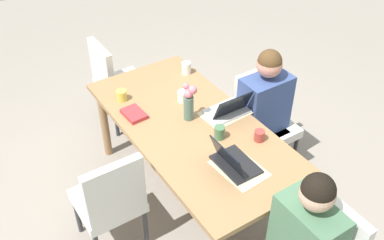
{
  "coord_description": "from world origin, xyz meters",
  "views": [
    {
      "loc": [
        -2.19,
        1.42,
        2.85
      ],
      "look_at": [
        0.0,
        0.0,
        0.8
      ],
      "focal_mm": 41.99,
      "sensor_mm": 36.0,
      "label": 1
    }
  ],
  "objects_px": {
    "laptop_near_left_mid": "(229,110)",
    "coffee_mug_centre_right": "(259,136)",
    "chair_far_right_near": "(111,199)",
    "coffee_mug_centre_left": "(183,96)",
    "laptop_head_left_left_near": "(233,162)",
    "coffee_mug_near_left": "(220,132)",
    "coffee_mug_far_left": "(186,68)",
    "coffee_mug_near_right": "(122,95)",
    "chair_near_left_mid": "(262,116)",
    "flower_vase": "(189,102)",
    "dining_table": "(192,134)",
    "book_red_cover": "(134,114)",
    "person_near_left_mid": "(262,121)",
    "chair_head_right_left_far": "(115,80)"
  },
  "relations": [
    {
      "from": "laptop_near_left_mid",
      "to": "coffee_mug_centre_right",
      "type": "height_order",
      "value": "laptop_near_left_mid"
    },
    {
      "from": "chair_far_right_near",
      "to": "coffee_mug_centre_left",
      "type": "distance_m",
      "value": 1.0
    },
    {
      "from": "laptop_near_left_mid",
      "to": "coffee_mug_centre_left",
      "type": "distance_m",
      "value": 0.4
    },
    {
      "from": "laptop_head_left_left_near",
      "to": "coffee_mug_near_left",
      "type": "xyz_separation_m",
      "value": [
        0.3,
        -0.1,
        0.01
      ]
    },
    {
      "from": "laptop_head_left_left_near",
      "to": "laptop_near_left_mid",
      "type": "relative_size",
      "value": 1.0
    },
    {
      "from": "coffee_mug_centre_left",
      "to": "coffee_mug_far_left",
      "type": "xyz_separation_m",
      "value": [
        0.34,
        -0.25,
        0.01
      ]
    },
    {
      "from": "laptop_head_left_left_near",
      "to": "coffee_mug_near_right",
      "type": "distance_m",
      "value": 1.14
    },
    {
      "from": "chair_far_right_near",
      "to": "laptop_near_left_mid",
      "type": "xyz_separation_m",
      "value": [
        0.07,
        -1.06,
        0.3
      ]
    },
    {
      "from": "chair_far_right_near",
      "to": "coffee_mug_centre_right",
      "type": "relative_size",
      "value": 11.19
    },
    {
      "from": "laptop_head_left_left_near",
      "to": "coffee_mug_far_left",
      "type": "distance_m",
      "value": 1.22
    },
    {
      "from": "chair_near_left_mid",
      "to": "flower_vase",
      "type": "xyz_separation_m",
      "value": [
        0.04,
        0.71,
        0.41
      ]
    },
    {
      "from": "chair_near_left_mid",
      "to": "coffee_mug_near_right",
      "type": "height_order",
      "value": "chair_near_left_mid"
    },
    {
      "from": "laptop_head_left_left_near",
      "to": "laptop_near_left_mid",
      "type": "distance_m",
      "value": 0.58
    },
    {
      "from": "laptop_near_left_mid",
      "to": "coffee_mug_near_left",
      "type": "xyz_separation_m",
      "value": [
        -0.19,
        0.22,
        0.01
      ]
    },
    {
      "from": "coffee_mug_far_left",
      "to": "dining_table",
      "type": "bearing_deg",
      "value": 150.92
    },
    {
      "from": "dining_table",
      "to": "coffee_mug_centre_right",
      "type": "bearing_deg",
      "value": -142.17
    },
    {
      "from": "book_red_cover",
      "to": "person_near_left_mid",
      "type": "bearing_deg",
      "value": -113.67
    },
    {
      "from": "coffee_mug_near_left",
      "to": "coffee_mug_far_left",
      "type": "bearing_deg",
      "value": -17.12
    },
    {
      "from": "chair_far_right_near",
      "to": "coffee_mug_centre_right",
      "type": "bearing_deg",
      "value": -105.37
    },
    {
      "from": "chair_near_left_mid",
      "to": "coffee_mug_near_right",
      "type": "bearing_deg",
      "value": 62.45
    },
    {
      "from": "book_red_cover",
      "to": "chair_head_right_left_far",
      "type": "bearing_deg",
      "value": -17.64
    },
    {
      "from": "chair_far_right_near",
      "to": "coffee_mug_near_left",
      "type": "distance_m",
      "value": 0.89
    },
    {
      "from": "chair_head_right_left_far",
      "to": "coffee_mug_centre_left",
      "type": "relative_size",
      "value": 9.91
    },
    {
      "from": "chair_far_right_near",
      "to": "laptop_near_left_mid",
      "type": "relative_size",
      "value": 2.81
    },
    {
      "from": "laptop_head_left_left_near",
      "to": "dining_table",
      "type": "bearing_deg",
      "value": -1.19
    },
    {
      "from": "person_near_left_mid",
      "to": "coffee_mug_near_right",
      "type": "xyz_separation_m",
      "value": [
        0.62,
        0.98,
        0.27
      ]
    },
    {
      "from": "chair_near_left_mid",
      "to": "chair_head_right_left_far",
      "type": "bearing_deg",
      "value": 34.05
    },
    {
      "from": "flower_vase",
      "to": "coffee_mug_near_right",
      "type": "relative_size",
      "value": 3.49
    },
    {
      "from": "chair_near_left_mid",
      "to": "coffee_mug_near_right",
      "type": "distance_m",
      "value": 1.21
    },
    {
      "from": "chair_far_right_near",
      "to": "coffee_mug_near_right",
      "type": "relative_size",
      "value": 10.35
    },
    {
      "from": "chair_far_right_near",
      "to": "person_near_left_mid",
      "type": "bearing_deg",
      "value": -86.91
    },
    {
      "from": "chair_head_right_left_far",
      "to": "coffee_mug_far_left",
      "type": "xyz_separation_m",
      "value": [
        -0.61,
        -0.43,
        0.31
      ]
    },
    {
      "from": "laptop_head_left_left_near",
      "to": "book_red_cover",
      "type": "xyz_separation_m",
      "value": [
        0.86,
        0.3,
        -0.03
      ]
    },
    {
      "from": "chair_far_right_near",
      "to": "laptop_head_left_left_near",
      "type": "relative_size",
      "value": 2.81
    },
    {
      "from": "dining_table",
      "to": "chair_near_left_mid",
      "type": "distance_m",
      "value": 0.76
    },
    {
      "from": "person_near_left_mid",
      "to": "coffee_mug_near_right",
      "type": "height_order",
      "value": "person_near_left_mid"
    },
    {
      "from": "laptop_near_left_mid",
      "to": "dining_table",
      "type": "bearing_deg",
      "value": 83.32
    },
    {
      "from": "chair_head_right_left_far",
      "to": "flower_vase",
      "type": "bearing_deg",
      "value": -175.13
    },
    {
      "from": "laptop_near_left_mid",
      "to": "chair_head_right_left_far",
      "type": "bearing_deg",
      "value": 16.64
    },
    {
      "from": "chair_head_right_left_far",
      "to": "book_red_cover",
      "type": "bearing_deg",
      "value": 165.27
    },
    {
      "from": "chair_near_left_mid",
      "to": "laptop_near_left_mid",
      "type": "relative_size",
      "value": 2.81
    },
    {
      "from": "coffee_mug_near_left",
      "to": "laptop_near_left_mid",
      "type": "bearing_deg",
      "value": -49.58
    },
    {
      "from": "coffee_mug_near_right",
      "to": "coffee_mug_centre_left",
      "type": "distance_m",
      "value": 0.49
    },
    {
      "from": "chair_head_right_left_far",
      "to": "coffee_mug_far_left",
      "type": "relative_size",
      "value": 8.65
    },
    {
      "from": "chair_near_left_mid",
      "to": "coffee_mug_centre_left",
      "type": "bearing_deg",
      "value": 67.54
    },
    {
      "from": "chair_near_left_mid",
      "to": "coffee_mug_near_left",
      "type": "xyz_separation_m",
      "value": [
        -0.27,
        0.65,
        0.3
      ]
    },
    {
      "from": "chair_far_right_near",
      "to": "coffee_mug_centre_left",
      "type": "height_order",
      "value": "chair_far_right_near"
    },
    {
      "from": "chair_near_left_mid",
      "to": "chair_head_right_left_far",
      "type": "relative_size",
      "value": 1.0
    },
    {
      "from": "coffee_mug_centre_right",
      "to": "coffee_mug_centre_left",
      "type": "bearing_deg",
      "value": 16.09
    },
    {
      "from": "chair_head_right_left_far",
      "to": "laptop_head_left_left_near",
      "type": "relative_size",
      "value": 2.81
    }
  ]
}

